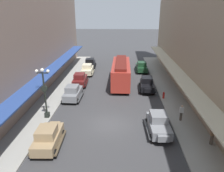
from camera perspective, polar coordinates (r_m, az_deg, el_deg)
ground_plane at (r=21.48m, az=-0.73°, el=-10.00°), size 200.00×200.00×0.00m
sidewalk_left at (r=23.08m, az=-19.90°, el=-8.83°), size 3.00×60.00×0.15m
sidewalk_right at (r=22.35m, az=19.14°, el=-9.72°), size 3.00×60.00×0.15m
parked_car_0 at (r=31.79m, az=-8.43°, el=1.78°), size 2.26×4.30×1.84m
parked_car_1 at (r=29.87m, az=9.13°, el=0.55°), size 2.27×4.31×1.84m
parked_car_2 at (r=41.00m, az=-5.79°, el=6.00°), size 2.30×4.32×1.84m
parked_car_3 at (r=20.15m, az=12.10°, el=-9.56°), size 2.26×4.30×1.84m
parked_car_4 at (r=27.02m, az=-10.23°, el=-1.63°), size 2.21×4.28×1.84m
parked_car_5 at (r=36.91m, az=-6.48°, el=4.41°), size 2.19×4.28×1.84m
parked_car_6 at (r=18.61m, az=-16.44°, el=-12.65°), size 2.27×4.30×1.84m
parked_car_7 at (r=38.63m, az=7.76°, el=5.06°), size 2.22×4.29×1.84m
streetcar at (r=31.73m, az=2.38°, el=3.76°), size 2.58×9.61×3.46m
lamp_post_with_clock at (r=22.30m, az=-17.28°, el=-1.30°), size 1.42×0.44×5.16m
fire_hydrant at (r=27.50m, az=13.39°, el=-2.33°), size 0.24×0.24×0.82m
pedestrian_0 at (r=19.71m, az=24.82°, el=-11.68°), size 0.36×0.24×1.64m
pedestrian_1 at (r=22.54m, az=17.72°, el=-6.66°), size 0.36×0.24×1.64m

